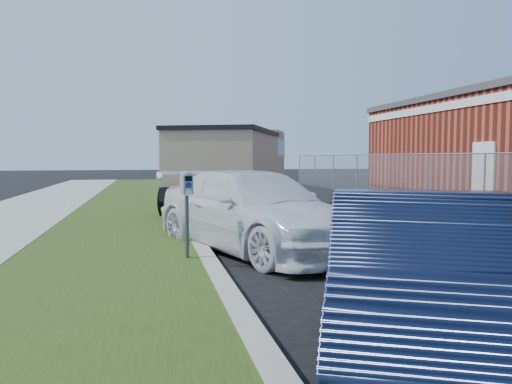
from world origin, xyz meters
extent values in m
plane|color=black|center=(0.00, 0.00, 0.00)|extent=(120.00, 120.00, 0.00)
cube|color=gray|center=(-2.60, 2.00, 0.07)|extent=(0.25, 50.00, 0.15)
cube|color=#1E390F|center=(-4.20, 2.00, 0.07)|extent=(3.00, 50.00, 0.13)
plane|color=slate|center=(6.00, 7.00, 0.90)|extent=(0.00, 30.00, 30.00)
cylinder|color=#999FA7|center=(6.00, 7.00, 1.80)|extent=(0.04, 30.00, 0.04)
cylinder|color=#999FA7|center=(6.00, 4.00, 0.90)|extent=(0.06, 0.06, 1.80)
cylinder|color=#999FA7|center=(6.00, 7.00, 0.90)|extent=(0.06, 0.06, 1.80)
cylinder|color=#999FA7|center=(6.00, 10.00, 0.90)|extent=(0.06, 0.06, 1.80)
cylinder|color=#999FA7|center=(6.00, 13.00, 0.90)|extent=(0.06, 0.06, 1.80)
cylinder|color=#999FA7|center=(6.00, 16.00, 0.90)|extent=(0.06, 0.06, 1.80)
cylinder|color=#999FA7|center=(6.00, 19.00, 0.90)|extent=(0.06, 0.06, 1.80)
cylinder|color=#999FA7|center=(6.00, 22.00, 0.90)|extent=(0.06, 0.06, 1.80)
cube|color=silver|center=(7.48, 8.00, 3.60)|extent=(0.06, 14.00, 0.30)
cube|color=silver|center=(7.45, 6.00, 1.10)|extent=(0.08, 1.10, 2.20)
cylinder|color=#3F4247|center=(-2.91, -0.94, 0.61)|extent=(0.08, 0.08, 0.97)
cube|color=slate|center=(-2.91, -0.94, 1.27)|extent=(0.21, 0.18, 0.29)
ellipsoid|color=slate|center=(-2.91, -0.94, 1.41)|extent=(0.22, 0.19, 0.11)
cube|color=black|center=(-2.89, -1.00, 1.36)|extent=(0.11, 0.06, 0.08)
cube|color=#0D2A96|center=(-2.89, -0.99, 1.26)|extent=(0.10, 0.05, 0.07)
cylinder|color=silver|center=(-2.89, -0.99, 1.15)|extent=(0.10, 0.05, 0.11)
cube|color=#3F4247|center=(-2.89, -0.99, 1.29)|extent=(0.04, 0.02, 0.05)
imported|color=silver|center=(-1.63, 0.25, 0.72)|extent=(3.73, 5.36, 1.44)
imported|color=black|center=(-1.36, -5.13, 0.70)|extent=(3.00, 4.48, 1.40)
cube|color=black|center=(-0.91, 6.76, 0.74)|extent=(4.64, 6.93, 0.36)
cube|color=#8F765C|center=(0.01, 8.94, 1.59)|extent=(2.94, 2.64, 2.05)
cube|color=black|center=(0.01, 8.94, 2.00)|extent=(2.98, 2.67, 0.62)
cube|color=#8F765C|center=(-1.23, 6.01, 1.59)|extent=(3.95, 4.93, 1.64)
cube|color=black|center=(-1.23, 6.01, 2.44)|extent=(4.08, 5.06, 0.12)
cube|color=black|center=(0.39, 9.83, 0.67)|extent=(2.33, 1.10, 0.31)
cylinder|color=black|center=(-1.12, 9.30, 0.51)|extent=(0.70, 1.07, 1.03)
cylinder|color=black|center=(1.06, 8.38, 0.51)|extent=(0.70, 1.07, 1.03)
cylinder|color=black|center=(-2.20, 6.75, 0.51)|extent=(0.70, 1.07, 1.03)
cylinder|color=black|center=(-0.02, 5.83, 0.51)|extent=(0.70, 1.07, 1.03)
cylinder|color=black|center=(-2.92, 5.05, 0.51)|extent=(0.70, 1.07, 1.03)
cylinder|color=black|center=(-0.74, 4.13, 0.51)|extent=(0.70, 1.07, 1.03)
camera|label=1|loc=(-3.49, -8.64, 1.69)|focal=35.00mm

